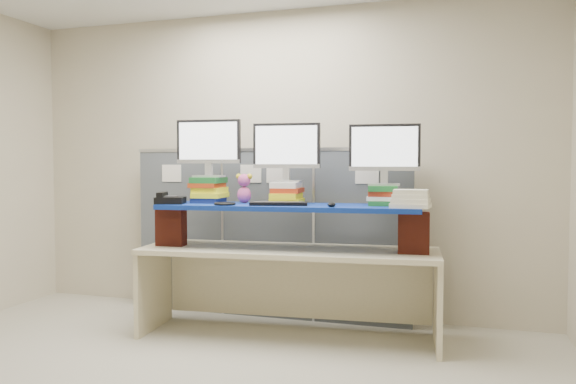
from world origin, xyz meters
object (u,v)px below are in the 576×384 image
(monitor_center, at_px, (286,149))
(desk_phone, at_px, (169,199))
(monitor_right, at_px, (384,151))
(blue_board, at_px, (288,207))
(monitor_left, at_px, (209,145))
(keyboard, at_px, (279,204))
(desk, at_px, (288,266))

(monitor_center, relative_size, desk_phone, 2.04)
(monitor_right, bearing_deg, blue_board, -170.94)
(monitor_left, bearing_deg, monitor_right, -0.00)
(monitor_center, relative_size, monitor_right, 1.00)
(blue_board, bearing_deg, monitor_left, 170.45)
(monitor_right, height_order, keyboard, monitor_right)
(monitor_left, relative_size, monitor_right, 1.00)
(desk, height_order, blue_board, blue_board)
(monitor_left, distance_m, keyboard, 0.83)
(blue_board, bearing_deg, desk_phone, -173.32)
(blue_board, distance_m, monitor_left, 0.87)
(desk, bearing_deg, monitor_right, 9.06)
(desk, relative_size, blue_board, 1.17)
(blue_board, bearing_deg, monitor_center, 108.14)
(monitor_center, height_order, desk_phone, monitor_center)
(monitor_left, height_order, monitor_right, monitor_left)
(monitor_right, relative_size, desk_phone, 2.04)
(desk_phone, bearing_deg, blue_board, -4.91)
(monitor_right, distance_m, desk_phone, 1.76)
(monitor_left, xyz_separation_m, monitor_center, (0.66, 0.06, -0.04))
(blue_board, xyz_separation_m, monitor_center, (-0.05, 0.11, 0.46))
(monitor_right, relative_size, keyboard, 1.18)
(blue_board, distance_m, monitor_right, 0.87)
(desk_phone, bearing_deg, keyboard, -10.28)
(monitor_center, bearing_deg, desk, -71.86)
(monitor_left, relative_size, keyboard, 1.18)
(desk, height_order, monitor_right, monitor_right)
(blue_board, relative_size, monitor_right, 3.73)
(desk, relative_size, monitor_left, 4.36)
(desk, height_order, keyboard, keyboard)
(desk, relative_size, monitor_right, 4.36)
(monitor_left, height_order, keyboard, monitor_left)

